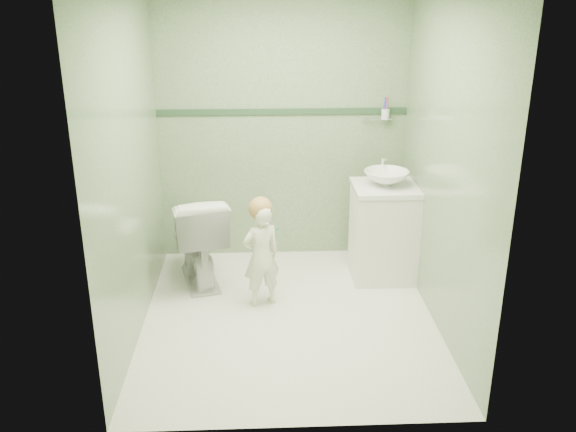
{
  "coord_description": "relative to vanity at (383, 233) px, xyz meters",
  "views": [
    {
      "loc": [
        -0.2,
        -4.19,
        2.42
      ],
      "look_at": [
        0.0,
        0.15,
        0.78
      ],
      "focal_mm": 38.85,
      "sensor_mm": 36.0,
      "label": 1
    }
  ],
  "objects": [
    {
      "name": "trim_stripe",
      "position": [
        -0.84,
        0.54,
        0.95
      ],
      "size": [
        2.2,
        0.02,
        0.05
      ],
      "primitive_type": "cube",
      "color": "#29462C",
      "rests_on": "room_shell"
    },
    {
      "name": "faucet",
      "position": [
        0.0,
        0.19,
        0.57
      ],
      "size": [
        0.03,
        0.13,
        0.18
      ],
      "color": "silver",
      "rests_on": "counter"
    },
    {
      "name": "ground",
      "position": [
        -0.84,
        -0.7,
        -0.4
      ],
      "size": [
        2.5,
        2.5,
        0.0
      ],
      "primitive_type": "plane",
      "color": "white",
      "rests_on": "ground"
    },
    {
      "name": "counter",
      "position": [
        0.0,
        0.0,
        0.41
      ],
      "size": [
        0.54,
        0.52,
        0.04
      ],
      "primitive_type": "cube",
      "color": "white",
      "rests_on": "vanity"
    },
    {
      "name": "toddler",
      "position": [
        -1.04,
        -0.46,
        0.02
      ],
      "size": [
        0.36,
        0.3,
        0.83
      ],
      "primitive_type": "imported",
      "rotation": [
        0.0,
        0.0,
        3.54
      ],
      "color": "white",
      "rests_on": "ground"
    },
    {
      "name": "cup_holder",
      "position": [
        0.05,
        0.48,
        0.93
      ],
      "size": [
        0.26,
        0.07,
        0.21
      ],
      "color": "silver",
      "rests_on": "room_shell"
    },
    {
      "name": "hair_cap",
      "position": [
        -1.04,
        -0.43,
        0.4
      ],
      "size": [
        0.19,
        0.19,
        0.19
      ],
      "primitive_type": "sphere",
      "color": "#AD7E43",
      "rests_on": "toddler"
    },
    {
      "name": "teal_toothbrush",
      "position": [
        -0.93,
        -0.55,
        0.28
      ],
      "size": [
        0.1,
        0.14,
        0.08
      ],
      "color": "#097E66",
      "rests_on": "toddler"
    },
    {
      "name": "toilet",
      "position": [
        -1.58,
        -0.02,
        -0.0
      ],
      "size": [
        0.62,
        0.86,
        0.79
      ],
      "primitive_type": "imported",
      "rotation": [
        0.0,
        0.0,
        3.39
      ],
      "color": "white",
      "rests_on": "ground"
    },
    {
      "name": "vanity",
      "position": [
        0.0,
        0.0,
        0.0
      ],
      "size": [
        0.52,
        0.5,
        0.8
      ],
      "primitive_type": "cube",
      "color": "white",
      "rests_on": "ground"
    },
    {
      "name": "basin",
      "position": [
        0.0,
        0.0,
        0.49
      ],
      "size": [
        0.37,
        0.37,
        0.13
      ],
      "primitive_type": "imported",
      "color": "white",
      "rests_on": "counter"
    },
    {
      "name": "room_shell",
      "position": [
        -0.84,
        -0.7,
        0.8
      ],
      "size": [
        2.5,
        2.54,
        2.4
      ],
      "color": "gray",
      "rests_on": "ground"
    }
  ]
}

